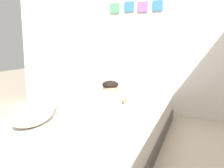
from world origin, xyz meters
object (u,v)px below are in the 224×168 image
object	(u,v)px
bed	(93,126)
coffee_cup	(113,99)
dog	(36,113)
cell_phone	(105,115)
person_lying	(98,100)
pillow	(110,96)

from	to	relation	value
bed	coffee_cup	size ratio (longest dim) A/B	16.62
dog	cell_phone	size ratio (longest dim) A/B	4.11
coffee_cup	bed	bearing A→B (deg)	-98.26
person_lying	dog	distance (m)	0.70
pillow	person_lying	size ratio (longest dim) A/B	0.57
bed	dog	world-z (taller)	dog
person_lying	dog	xyz separation A→B (m)	(-0.33, -0.62, -0.00)
cell_phone	dog	bearing A→B (deg)	-137.48
bed	pillow	bearing A→B (deg)	91.42
pillow	cell_phone	xyz separation A→B (m)	(0.20, -0.63, -0.05)
pillow	coffee_cup	bearing A→B (deg)	-45.12
person_lying	pillow	bearing A→B (deg)	95.77
person_lying	dog	world-z (taller)	person_lying
bed	pillow	distance (m)	0.57
pillow	coffee_cup	size ratio (longest dim) A/B	4.16
pillow	person_lying	world-z (taller)	person_lying
person_lying	cell_phone	size ratio (longest dim) A/B	6.57
bed	person_lying	world-z (taller)	person_lying
person_lying	dog	size ratio (longest dim) A/B	1.60
dog	coffee_cup	xyz separation A→B (m)	(0.36, 1.00, -0.07)
coffee_cup	person_lying	bearing A→B (deg)	-94.78
bed	coffee_cup	distance (m)	0.49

